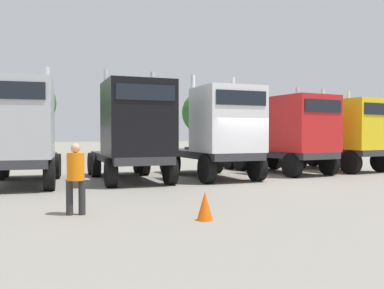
# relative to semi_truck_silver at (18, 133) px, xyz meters

# --- Properties ---
(ground) EXTENTS (200.00, 200.00, 0.00)m
(ground) POSITION_rel_semi_truck_silver_xyz_m (7.92, -2.03, -1.92)
(ground) COLOR gray
(semi_truck_silver) EXTENTS (3.54, 6.65, 4.37)m
(semi_truck_silver) POSITION_rel_semi_truck_silver_xyz_m (0.00, 0.00, 0.00)
(semi_truck_silver) COLOR #333338
(semi_truck_silver) RESTS_ON ground
(semi_truck_black) EXTENTS (3.00, 6.47, 4.46)m
(semi_truck_black) POSITION_rel_semi_truck_silver_xyz_m (4.15, -0.23, 0.09)
(semi_truck_black) COLOR #333338
(semi_truck_black) RESTS_ON ground
(semi_truck_white) EXTENTS (2.87, 6.41, 4.37)m
(semi_truck_white) POSITION_rel_semi_truck_silver_xyz_m (7.75, -0.55, 0.04)
(semi_truck_white) COLOR #333338
(semi_truck_white) RESTS_ON ground
(semi_truck_red) EXTENTS (2.84, 6.41, 4.24)m
(semi_truck_red) POSITION_rel_semi_truck_silver_xyz_m (12.02, 0.03, -0.01)
(semi_truck_red) COLOR #333338
(semi_truck_red) RESTS_ON ground
(semi_truck_yellow) EXTENTS (2.91, 6.04, 4.21)m
(semi_truck_yellow) POSITION_rel_semi_truck_silver_xyz_m (15.62, 0.16, -0.01)
(semi_truck_yellow) COLOR #333338
(semi_truck_yellow) RESTS_ON ground
(visitor_in_hivis) EXTENTS (0.49, 0.49, 1.66)m
(visitor_in_hivis) POSITION_rel_semi_truck_silver_xyz_m (0.98, -5.98, -0.96)
(visitor_in_hivis) COLOR #2A2A2A
(visitor_in_hivis) RESTS_ON ground
(traffic_cone_near) EXTENTS (0.36, 0.36, 0.63)m
(traffic_cone_near) POSITION_rel_semi_truck_silver_xyz_m (3.42, -7.81, -1.61)
(traffic_cone_near) COLOR #F2590C
(traffic_cone_near) RESTS_ON ground
(oak_far_left) EXTENTS (3.87, 3.87, 6.26)m
(oak_far_left) POSITION_rel_semi_truck_silver_xyz_m (1.63, 18.35, 2.38)
(oak_far_left) COLOR #4C3823
(oak_far_left) RESTS_ON ground
(oak_far_centre) EXTENTS (4.03, 4.03, 5.95)m
(oak_far_centre) POSITION_rel_semi_truck_silver_xyz_m (9.80, 17.81, 2.00)
(oak_far_centre) COLOR #4C3823
(oak_far_centre) RESTS_ON ground
(oak_far_right) EXTENTS (4.22, 4.22, 6.10)m
(oak_far_right) POSITION_rel_semi_truck_silver_xyz_m (17.32, 20.10, 2.05)
(oak_far_right) COLOR #4C3823
(oak_far_right) RESTS_ON ground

